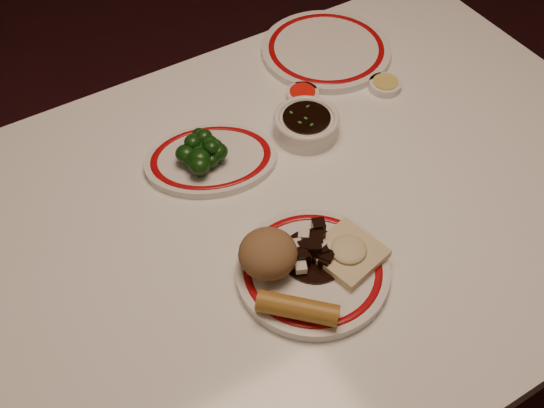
{
  "coord_description": "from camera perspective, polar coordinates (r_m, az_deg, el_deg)",
  "views": [
    {
      "loc": [
        -0.48,
        -0.62,
        1.62
      ],
      "look_at": [
        -0.11,
        -0.01,
        0.8
      ],
      "focal_mm": 45.0,
      "sensor_mm": 36.0,
      "label": 1
    }
  ],
  "objects": [
    {
      "name": "broccoli_plate",
      "position": [
        1.22,
        -5.12,
        3.74
      ],
      "size": [
        0.28,
        0.26,
        0.02
      ],
      "color": "white",
      "rests_on": "dining_table"
    },
    {
      "name": "soy_bowl",
      "position": [
        1.26,
        2.88,
        6.57
      ],
      "size": [
        0.12,
        0.12,
        0.04
      ],
      "color": "white",
      "rests_on": "dining_table"
    },
    {
      "name": "sweet_sour_dish",
      "position": [
        1.34,
        2.56,
        9.13
      ],
      "size": [
        0.06,
        0.06,
        0.02
      ],
      "color": "white",
      "rests_on": "dining_table"
    },
    {
      "name": "broccoli_pile",
      "position": [
        1.19,
        -5.77,
        4.44
      ],
      "size": [
        0.09,
        0.11,
        0.05
      ],
      "color": "#23471C",
      "rests_on": "broccoli_plate"
    },
    {
      "name": "far_plate",
      "position": [
        1.46,
        4.55,
        12.73
      ],
      "size": [
        0.34,
        0.34,
        0.02
      ],
      "color": "white",
      "rests_on": "dining_table"
    },
    {
      "name": "mustard_dish",
      "position": [
        1.38,
        9.43,
        9.79
      ],
      "size": [
        0.06,
        0.06,
        0.02
      ],
      "color": "white",
      "rests_on": "dining_table"
    },
    {
      "name": "fried_wonton",
      "position": [
        1.06,
        6.39,
        -4.05
      ],
      "size": [
        0.12,
        0.12,
        0.03
      ],
      "color": "beige",
      "rests_on": "main_plate"
    },
    {
      "name": "stirfry_heap",
      "position": [
        1.06,
        3.64,
        -3.89
      ],
      "size": [
        0.11,
        0.11,
        0.03
      ],
      "color": "black",
      "rests_on": "main_plate"
    },
    {
      "name": "rice_mound",
      "position": [
        1.03,
        -0.34,
        -4.16
      ],
      "size": [
        0.09,
        0.09,
        0.07
      ],
      "primitive_type": "ellipsoid",
      "color": "olive",
      "rests_on": "main_plate"
    },
    {
      "name": "main_plate",
      "position": [
        1.06,
        3.42,
        -5.61
      ],
      "size": [
        0.31,
        0.31,
        0.02
      ],
      "color": "white",
      "rests_on": "dining_table"
    },
    {
      "name": "spring_roll",
      "position": [
        0.99,
        2.17,
        -8.71
      ],
      "size": [
        0.11,
        0.11,
        0.03
      ],
      "primitive_type": "cylinder",
      "rotation": [
        1.57,
        0.0,
        0.79
      ],
      "color": "#AB772A",
      "rests_on": "main_plate"
    },
    {
      "name": "ground",
      "position": [
        1.8,
        2.8,
        -15.08
      ],
      "size": [
        7.0,
        7.0,
        0.0
      ],
      "primitive_type": "plane",
      "color": "black",
      "rests_on": "ground"
    },
    {
      "name": "dining_table",
      "position": [
        1.24,
        3.92,
        -1.86
      ],
      "size": [
        1.2,
        0.9,
        0.75
      ],
      "color": "white",
      "rests_on": "ground"
    }
  ]
}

